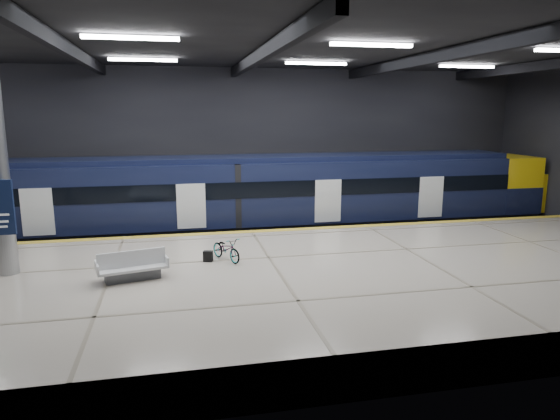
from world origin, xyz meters
name	(u,v)px	position (x,y,z in m)	size (l,w,h in m)	color
ground	(264,279)	(0.00, 0.00, 0.00)	(30.00, 30.00, 0.00)	black
room_shell	(263,117)	(0.00, 0.00, 5.72)	(30.10, 16.10, 8.05)	black
platform	(278,288)	(0.00, -2.50, 0.55)	(30.00, 11.00, 1.10)	beige
safety_strip	(252,231)	(0.00, 2.75, 1.11)	(30.00, 0.40, 0.01)	yellow
rails	(243,239)	(0.00, 5.50, 0.08)	(30.00, 1.52, 0.16)	gray
train	(294,195)	(2.45, 5.50, 2.06)	(29.40, 2.84, 3.79)	black
bench	(132,269)	(-4.29, -2.39, 1.41)	(2.12, 1.26, 0.88)	#595B60
bicycle	(226,249)	(-1.43, -1.04, 1.49)	(0.52, 1.48, 0.78)	#99999E
pannier_bag	(208,256)	(-2.03, -1.04, 1.28)	(0.30, 0.18, 0.35)	black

